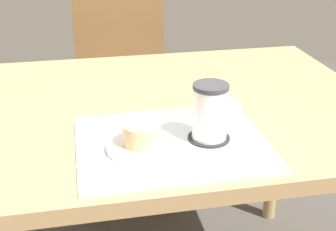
{
  "coord_description": "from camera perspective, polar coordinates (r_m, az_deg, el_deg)",
  "views": [
    {
      "loc": [
        -0.11,
        -1.12,
        1.21
      ],
      "look_at": [
        0.08,
        -0.19,
        0.77
      ],
      "focal_mm": 50.0,
      "sensor_mm": 36.0,
      "label": 1
    }
  ],
  "objects": [
    {
      "name": "dining_table",
      "position": [
        1.25,
        -5.26,
        -1.72
      ],
      "size": [
        1.35,
        0.85,
        0.72
      ],
      "color": "tan",
      "rests_on": "ground_plane"
    },
    {
      "name": "wooden_chair",
      "position": [
        2.0,
        -5.43,
        3.76
      ],
      "size": [
        0.43,
        0.43,
        0.88
      ],
      "rotation": [
        0.0,
        0.0,
        3.13
      ],
      "color": "brown",
      "rests_on": "ground_plane"
    },
    {
      "name": "placemat",
      "position": [
        1.03,
        0.44,
        -3.33
      ],
      "size": [
        0.42,
        0.34,
        0.0
      ],
      "primitive_type": "cube",
      "color": "white",
      "rests_on": "dining_table"
    },
    {
      "name": "pastry_plate",
      "position": [
        1.0,
        -3.19,
        -3.76
      ],
      "size": [
        0.15,
        0.15,
        0.01
      ],
      "primitive_type": "cylinder",
      "color": "white",
      "rests_on": "placemat"
    },
    {
      "name": "pastry",
      "position": [
        0.99,
        -3.23,
        -2.29
      ],
      "size": [
        0.08,
        0.08,
        0.05
      ],
      "primitive_type": "cylinder",
      "color": "#E5BC7F",
      "rests_on": "pastry_plate"
    },
    {
      "name": "coffee_coaster",
      "position": [
        1.05,
        5.0,
        -2.73
      ],
      "size": [
        0.09,
        0.09,
        0.0
      ],
      "primitive_type": "cylinder",
      "color": "#232328",
      "rests_on": "placemat"
    },
    {
      "name": "coffee_mug",
      "position": [
        1.02,
        5.26,
        0.53
      ],
      "size": [
        0.11,
        0.08,
        0.13
      ],
      "color": "white",
      "rests_on": "coffee_coaster"
    }
  ]
}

